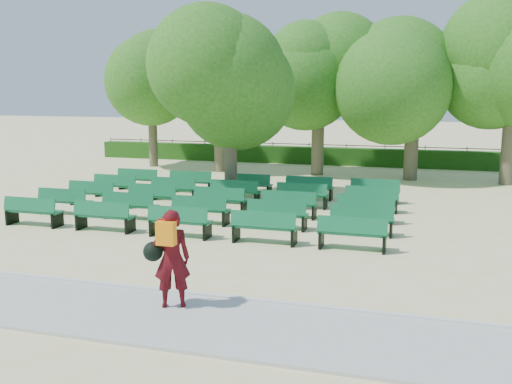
# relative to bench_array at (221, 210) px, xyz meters

# --- Properties ---
(ground) EXTENTS (120.00, 120.00, 0.00)m
(ground) POSITION_rel_bench_array_xyz_m (1.17, -0.98, -0.09)
(ground) COLOR beige
(paving) EXTENTS (30.00, 2.20, 0.06)m
(paving) POSITION_rel_bench_array_xyz_m (1.17, -8.38, -0.06)
(paving) COLOR #B4B5B0
(paving) RESTS_ON ground
(curb) EXTENTS (30.00, 0.12, 0.10)m
(curb) POSITION_rel_bench_array_xyz_m (1.17, -7.23, -0.04)
(curb) COLOR silver
(curb) RESTS_ON ground
(hedge) EXTENTS (26.00, 0.70, 0.90)m
(hedge) POSITION_rel_bench_array_xyz_m (1.17, 13.02, 0.36)
(hedge) COLOR #1E4D14
(hedge) RESTS_ON ground
(fence) EXTENTS (26.00, 0.10, 1.02)m
(fence) POSITION_rel_bench_array_xyz_m (1.17, 13.42, -0.09)
(fence) COLOR black
(fence) RESTS_ON ground
(tree_line) EXTENTS (21.80, 6.80, 7.04)m
(tree_line) POSITION_rel_bench_array_xyz_m (1.17, 9.02, -0.09)
(tree_line) COLOR #306E1D
(tree_line) RESTS_ON ground
(bench_array) EXTENTS (1.70, 0.58, 1.06)m
(bench_array) POSITION_rel_bench_array_xyz_m (0.00, 0.00, 0.00)
(bench_array) COLOR #116539
(bench_array) RESTS_ON ground
(tree_among) EXTENTS (4.31, 4.31, 6.14)m
(tree_among) POSITION_rel_bench_array_xyz_m (-0.34, 1.98, 4.09)
(tree_among) COLOR brown
(tree_among) RESTS_ON ground
(person) EXTENTS (0.88, 0.65, 1.75)m
(person) POSITION_rel_bench_array_xyz_m (1.93, -7.92, 0.88)
(person) COLOR #490A0F
(person) RESTS_ON ground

